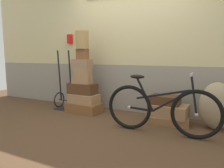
{
  "coord_description": "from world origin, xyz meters",
  "views": [
    {
      "loc": [
        1.44,
        -3.08,
        1.12
      ],
      "look_at": [
        -0.17,
        0.22,
        0.62
      ],
      "focal_mm": 33.04,
      "sensor_mm": 36.0,
      "label": 1
    }
  ],
  "objects_px": {
    "suitcase_4": "(83,73)",
    "burlap_sack": "(217,106)",
    "suitcase_2": "(82,89)",
    "suitcase_6": "(83,54)",
    "wicker_basket": "(82,40)",
    "bicycle": "(160,109)",
    "suitcase_1": "(84,99)",
    "suitcase_9": "(165,100)",
    "suitcase_8": "(168,110)",
    "suitcase_5": "(82,64)",
    "suitcase_3": "(82,80)",
    "luggage_trolley": "(65,96)",
    "suitcase_0": "(84,107)",
    "suitcase_7": "(168,119)"
  },
  "relations": [
    {
      "from": "suitcase_9",
      "to": "bicycle",
      "type": "xyz_separation_m",
      "value": [
        0.05,
        -0.54,
        -0.03
      ]
    },
    {
      "from": "suitcase_1",
      "to": "suitcase_9",
      "type": "distance_m",
      "value": 1.6
    },
    {
      "from": "burlap_sack",
      "to": "suitcase_5",
      "type": "bearing_deg",
      "value": -178.95
    },
    {
      "from": "suitcase_4",
      "to": "bicycle",
      "type": "xyz_separation_m",
      "value": [
        1.66,
        -0.5,
        -0.42
      ]
    },
    {
      "from": "suitcase_6",
      "to": "wicker_basket",
      "type": "bearing_deg",
      "value": -97.1
    },
    {
      "from": "suitcase_2",
      "to": "suitcase_6",
      "type": "xyz_separation_m",
      "value": [
        0.02,
        -0.01,
        0.69
      ]
    },
    {
      "from": "wicker_basket",
      "to": "burlap_sack",
      "type": "bearing_deg",
      "value": 1.31
    },
    {
      "from": "suitcase_7",
      "to": "wicker_basket",
      "type": "xyz_separation_m",
      "value": [
        -1.68,
        -0.02,
        1.36
      ]
    },
    {
      "from": "bicycle",
      "to": "suitcase_3",
      "type": "bearing_deg",
      "value": 163.38
    },
    {
      "from": "suitcase_7",
      "to": "wicker_basket",
      "type": "bearing_deg",
      "value": 174.82
    },
    {
      "from": "suitcase_6",
      "to": "suitcase_7",
      "type": "relative_size",
      "value": 0.33
    },
    {
      "from": "suitcase_4",
      "to": "suitcase_7",
      "type": "xyz_separation_m",
      "value": [
        1.67,
        0.04,
        -0.72
      ]
    },
    {
      "from": "suitcase_8",
      "to": "suitcase_0",
      "type": "bearing_deg",
      "value": -174.7
    },
    {
      "from": "wicker_basket",
      "to": "luggage_trolley",
      "type": "xyz_separation_m",
      "value": [
        -0.5,
        0.05,
        -1.15
      ]
    },
    {
      "from": "suitcase_7",
      "to": "suitcase_0",
      "type": "bearing_deg",
      "value": 175.47
    },
    {
      "from": "suitcase_3",
      "to": "suitcase_5",
      "type": "bearing_deg",
      "value": 114.36
    },
    {
      "from": "suitcase_7",
      "to": "bicycle",
      "type": "xyz_separation_m",
      "value": [
        -0.01,
        -0.53,
        0.3
      ]
    },
    {
      "from": "suitcase_4",
      "to": "burlap_sack",
      "type": "xyz_separation_m",
      "value": [
        2.39,
        0.07,
        -0.42
      ]
    },
    {
      "from": "suitcase_8",
      "to": "bicycle",
      "type": "distance_m",
      "value": 0.56
    },
    {
      "from": "suitcase_8",
      "to": "wicker_basket",
      "type": "height_order",
      "value": "wicker_basket"
    },
    {
      "from": "suitcase_3",
      "to": "bicycle",
      "type": "bearing_deg",
      "value": -17.73
    },
    {
      "from": "suitcase_2",
      "to": "suitcase_8",
      "type": "bearing_deg",
      "value": 2.14
    },
    {
      "from": "suitcase_8",
      "to": "wicker_basket",
      "type": "bearing_deg",
      "value": -175.35
    },
    {
      "from": "suitcase_1",
      "to": "bicycle",
      "type": "height_order",
      "value": "bicycle"
    },
    {
      "from": "suitcase_2",
      "to": "luggage_trolley",
      "type": "distance_m",
      "value": 0.52
    },
    {
      "from": "suitcase_0",
      "to": "suitcase_4",
      "type": "height_order",
      "value": "suitcase_4"
    },
    {
      "from": "suitcase_1",
      "to": "bicycle",
      "type": "bearing_deg",
      "value": -14.65
    },
    {
      "from": "suitcase_0",
      "to": "wicker_basket",
      "type": "relative_size",
      "value": 2.05
    },
    {
      "from": "bicycle",
      "to": "wicker_basket",
      "type": "bearing_deg",
      "value": 162.96
    },
    {
      "from": "suitcase_7",
      "to": "suitcase_6",
      "type": "bearing_deg",
      "value": 174.68
    },
    {
      "from": "suitcase_8",
      "to": "wicker_basket",
      "type": "relative_size",
      "value": 1.84
    },
    {
      "from": "suitcase_3",
      "to": "suitcase_4",
      "type": "bearing_deg",
      "value": -10.68
    },
    {
      "from": "wicker_basket",
      "to": "bicycle",
      "type": "height_order",
      "value": "wicker_basket"
    },
    {
      "from": "suitcase_2",
      "to": "suitcase_6",
      "type": "bearing_deg",
      "value": -12.4
    },
    {
      "from": "suitcase_9",
      "to": "suitcase_1",
      "type": "bearing_deg",
      "value": -175.71
    },
    {
      "from": "suitcase_0",
      "to": "suitcase_9",
      "type": "distance_m",
      "value": 1.63
    },
    {
      "from": "bicycle",
      "to": "suitcase_5",
      "type": "bearing_deg",
      "value": 162.85
    },
    {
      "from": "suitcase_0",
      "to": "suitcase_6",
      "type": "bearing_deg",
      "value": 141.55
    },
    {
      "from": "suitcase_4",
      "to": "suitcase_5",
      "type": "xyz_separation_m",
      "value": [
        -0.03,
        0.02,
        0.18
      ]
    },
    {
      "from": "suitcase_0",
      "to": "suitcase_6",
      "type": "relative_size",
      "value": 3.13
    },
    {
      "from": "suitcase_2",
      "to": "suitcase_5",
      "type": "height_order",
      "value": "suitcase_5"
    },
    {
      "from": "suitcase_5",
      "to": "burlap_sack",
      "type": "relative_size",
      "value": 0.53
    },
    {
      "from": "suitcase_9",
      "to": "wicker_basket",
      "type": "relative_size",
      "value": 1.4
    },
    {
      "from": "suitcase_4",
      "to": "suitcase_9",
      "type": "height_order",
      "value": "suitcase_4"
    },
    {
      "from": "suitcase_2",
      "to": "suitcase_9",
      "type": "height_order",
      "value": "suitcase_2"
    },
    {
      "from": "suitcase_9",
      "to": "burlap_sack",
      "type": "relative_size",
      "value": 0.65
    },
    {
      "from": "suitcase_2",
      "to": "suitcase_9",
      "type": "bearing_deg",
      "value": 2.03
    },
    {
      "from": "suitcase_4",
      "to": "suitcase_1",
      "type": "bearing_deg",
      "value": -13.15
    },
    {
      "from": "suitcase_0",
      "to": "suitcase_8",
      "type": "bearing_deg",
      "value": 6.04
    },
    {
      "from": "suitcase_0",
      "to": "suitcase_9",
      "type": "bearing_deg",
      "value": 5.96
    }
  ]
}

